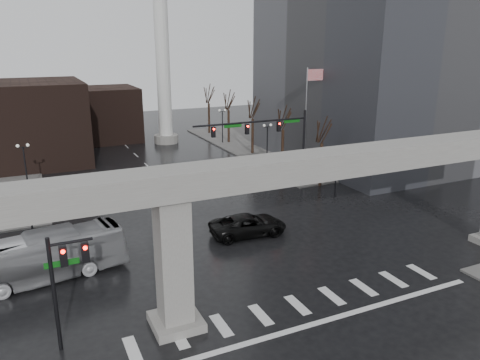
{
  "coord_description": "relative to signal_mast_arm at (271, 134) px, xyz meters",
  "views": [
    {
      "loc": [
        -13.13,
        -21.26,
        14.7
      ],
      "look_at": [
        1.33,
        9.76,
        4.5
      ],
      "focal_mm": 35.0,
      "sensor_mm": 36.0,
      "label": 1
    }
  ],
  "objects": [
    {
      "name": "tree_right_0",
      "position": [
        5.54,
        -0.78,
        -3.04
      ],
      "size": [
        1.09,
        1.58,
        7.5
      ],
      "color": "black",
      "rests_on": "ground"
    },
    {
      "name": "lamp_left_2",
      "position": [
        -22.49,
        23.2,
        -2.36
      ],
      "size": [
        1.22,
        0.32,
        5.11
      ],
      "color": "black",
      "rests_on": "ground"
    },
    {
      "name": "tree_right_3",
      "position": [
        5.54,
        23.22,
        -2.85
      ],
      "size": [
        1.11,
        1.66,
        8.02
      ],
      "color": "black",
      "rests_on": "ground"
    },
    {
      "name": "lamp_right_0",
      "position": [
        4.51,
        -4.8,
        -2.36
      ],
      "size": [
        1.22,
        0.32,
        5.11
      ],
      "color": "black",
      "rests_on": "ground"
    },
    {
      "name": "lamp_right_1",
      "position": [
        4.51,
        9.2,
        -2.36
      ],
      "size": [
        1.22,
        0.32,
        5.11
      ],
      "color": "black",
      "rests_on": "ground"
    },
    {
      "name": "building_far_left",
      "position": [
        -22.99,
        23.2,
        -0.83
      ],
      "size": [
        16.0,
        14.0,
        10.0
      ],
      "primitive_type": "cube",
      "color": "black",
      "rests_on": "ground"
    },
    {
      "name": "elevated_guideway",
      "position": [
        -7.73,
        -18.8,
        1.05
      ],
      "size": [
        48.0,
        2.6,
        8.7
      ],
      "color": "gray",
      "rests_on": "ground"
    },
    {
      "name": "city_bus",
      "position": [
        -22.51,
        -10.39,
        -4.26
      ],
      "size": [
        11.5,
        4.26,
        3.13
      ],
      "primitive_type": "imported",
      "rotation": [
        0.0,
        0.0,
        1.72
      ],
      "color": "#99999D",
      "rests_on": "ground"
    },
    {
      "name": "tree_right_2",
      "position": [
        5.54,
        15.22,
        -2.91
      ],
      "size": [
        1.1,
        1.63,
        7.85
      ],
      "color": "black",
      "rests_on": "ground"
    },
    {
      "name": "flagpole_assembly",
      "position": [
        6.3,
        3.2,
        1.7
      ],
      "size": [
        2.06,
        0.12,
        12.0
      ],
      "color": "silver",
      "rests_on": "ground"
    },
    {
      "name": "tree_right_1",
      "position": [
        5.54,
        7.22,
        -2.98
      ],
      "size": [
        1.09,
        1.61,
        7.67
      ],
      "color": "black",
      "rests_on": "ground"
    },
    {
      "name": "lamp_right_2",
      "position": [
        4.51,
        23.2,
        -2.36
      ],
      "size": [
        1.22,
        0.32,
        5.11
      ],
      "color": "black",
      "rests_on": "ground"
    },
    {
      "name": "signal_mast_arm",
      "position": [
        0.0,
        0.0,
        0.0
      ],
      "size": [
        12.12,
        0.43,
        8.0
      ],
      "color": "black",
      "rests_on": "ground"
    },
    {
      "name": "building_far_mid",
      "position": [
        -10.99,
        33.2,
        -1.83
      ],
      "size": [
        10.0,
        10.0,
        8.0
      ],
      "primitive_type": "cube",
      "color": "black",
      "rests_on": "ground"
    },
    {
      "name": "sidewalk_ne",
      "position": [
        17.01,
        17.2,
        -5.75
      ],
      "size": [
        28.0,
        36.0,
        0.15
      ],
      "primitive_type": "cube",
      "color": "#62605E",
      "rests_on": "ground"
    },
    {
      "name": "ground",
      "position": [
        -8.99,
        -18.8,
        -5.83
      ],
      "size": [
        160.0,
        160.0,
        0.0
      ],
      "primitive_type": "plane",
      "color": "black",
      "rests_on": "ground"
    },
    {
      "name": "lamp_left_0",
      "position": [
        -22.49,
        -4.8,
        -2.36
      ],
      "size": [
        1.22,
        0.32,
        5.11
      ],
      "color": "black",
      "rests_on": "ground"
    },
    {
      "name": "pickup_truck",
      "position": [
        -7.11,
        -9.39,
        -4.98
      ],
      "size": [
        6.25,
        3.22,
        1.69
      ],
      "primitive_type": "imported",
      "rotation": [
        0.0,
        0.0,
        1.5
      ],
      "color": "black",
      "rests_on": "ground"
    },
    {
      "name": "smokestack",
      "position": [
        -2.99,
        27.2,
        7.52
      ],
      "size": [
        3.6,
        3.6,
        30.0
      ],
      "color": "silver",
      "rests_on": "ground"
    },
    {
      "name": "lamp_left_1",
      "position": [
        -22.49,
        9.2,
        -2.36
      ],
      "size": [
        1.22,
        0.32,
        5.11
      ],
      "color": "black",
      "rests_on": "ground"
    },
    {
      "name": "signal_left_pole",
      "position": [
        -21.24,
        -18.3,
        -1.76
      ],
      "size": [
        2.3,
        0.3,
        6.0
      ],
      "color": "black",
      "rests_on": "ground"
    },
    {
      "name": "tree_right_4",
      "position": [
        5.54,
        31.22,
        -2.79
      ],
      "size": [
        1.12,
        1.69,
        8.19
      ],
      "color": "black",
      "rests_on": "ground"
    }
  ]
}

